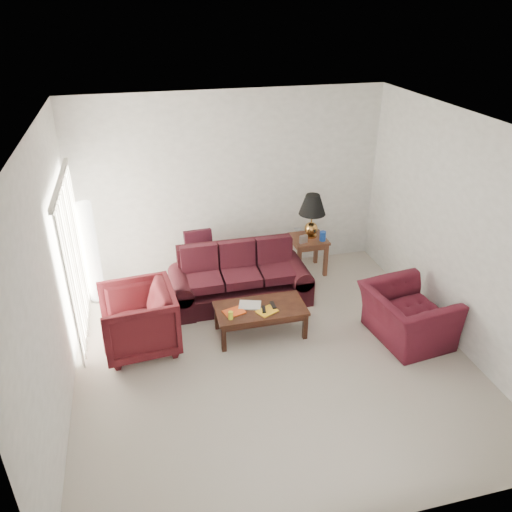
{
  "coord_description": "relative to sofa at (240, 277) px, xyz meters",
  "views": [
    {
      "loc": [
        -1.47,
        -5.02,
        4.23
      ],
      "look_at": [
        0.0,
        0.85,
        1.05
      ],
      "focal_mm": 35.0,
      "sensor_mm": 36.0,
      "label": 1
    }
  ],
  "objects": [
    {
      "name": "picture_frame",
      "position": [
        1.21,
        0.86,
        0.27
      ],
      "size": [
        0.16,
        0.18,
        0.05
      ],
      "primitive_type": "cube",
      "rotation": [
        1.36,
        0.0,
        -0.23
      ],
      "color": "#B0AFB3",
      "rests_on": "end_table"
    },
    {
      "name": "magazine_red",
      "position": [
        -0.28,
        -0.92,
        0.01
      ],
      "size": [
        0.32,
        0.27,
        0.02
      ],
      "primitive_type": "cube",
      "rotation": [
        0.0,
        0.0,
        0.29
      ],
      "color": "#C24013",
      "rests_on": "coffee_table"
    },
    {
      "name": "table_lamp",
      "position": [
        1.38,
        0.7,
        0.57
      ],
      "size": [
        0.48,
        0.48,
        0.74
      ],
      "primitive_type": null,
      "rotation": [
        0.0,
        0.0,
        0.08
      ],
      "color": "#B07937",
      "rests_on": "end_table"
    },
    {
      "name": "sofa",
      "position": [
        0.0,
        0.0,
        0.0
      ],
      "size": [
        2.16,
        1.03,
        0.86
      ],
      "primitive_type": null,
      "rotation": [
        0.0,
        0.0,
        -0.06
      ],
      "color": "black",
      "rests_on": "ground"
    },
    {
      "name": "blue_canister",
      "position": [
        1.51,
        0.51,
        0.28
      ],
      "size": [
        0.13,
        0.13,
        0.16
      ],
      "primitive_type": "cylinder",
      "rotation": [
        0.0,
        0.0,
        -0.3
      ],
      "color": "#173D96",
      "rests_on": "end_table"
    },
    {
      "name": "floor_lamp",
      "position": [
        -2.14,
        0.59,
        0.38
      ],
      "size": [
        0.31,
        0.31,
        1.63
      ],
      "primitive_type": null,
      "rotation": [
        0.0,
        0.0,
        -0.19
      ],
      "color": "white",
      "rests_on": "ground"
    },
    {
      "name": "coffee_table",
      "position": [
        0.09,
        -0.89,
        -0.21
      ],
      "size": [
        1.26,
        0.66,
        0.43
      ],
      "primitive_type": null,
      "rotation": [
        0.0,
        0.0,
        -0.03
      ],
      "color": "black",
      "rests_on": "ground"
    },
    {
      "name": "armchair_right",
      "position": [
        2.0,
        -1.46,
        -0.07
      ],
      "size": [
        1.11,
        1.23,
        0.73
      ],
      "primitive_type": "imported",
      "rotation": [
        0.0,
        0.0,
        1.69
      ],
      "color": "#45101B",
      "rests_on": "ground"
    },
    {
      "name": "throw_pillow",
      "position": [
        -0.51,
        0.73,
        0.27
      ],
      "size": [
        0.45,
        0.24,
        0.46
      ],
      "primitive_type": "cube",
      "rotation": [
        -0.21,
        0.0,
        0.06
      ],
      "color": "black",
      "rests_on": "sofa"
    },
    {
      "name": "yellow_glass",
      "position": [
        -0.36,
        -1.06,
        0.06
      ],
      "size": [
        0.07,
        0.07,
        0.11
      ],
      "primitive_type": "cylinder",
      "rotation": [
        0.0,
        0.0,
        -0.13
      ],
      "color": "#CDD52F",
      "rests_on": "coffee_table"
    },
    {
      "name": "blinds",
      "position": [
        -2.3,
        -0.1,
        0.65
      ],
      "size": [
        0.1,
        2.0,
        2.16
      ],
      "primitive_type": "cube",
      "color": "silver",
      "rests_on": "ground"
    },
    {
      "name": "floor",
      "position": [
        0.12,
        -1.4,
        -0.43
      ],
      "size": [
        5.0,
        5.0,
        0.0
      ],
      "primitive_type": "plane",
      "color": "#BEB2A2",
      "rests_on": "ground"
    },
    {
      "name": "remote_a",
      "position": [
        0.11,
        -0.99,
        0.03
      ],
      "size": [
        0.08,
        0.17,
        0.02
      ],
      "primitive_type": "cube",
      "rotation": [
        0.0,
        0.0,
        -0.19
      ],
      "color": "black",
      "rests_on": "coffee_table"
    },
    {
      "name": "magazine_white",
      "position": [
        -0.04,
        -0.81,
        0.01
      ],
      "size": [
        0.35,
        0.3,
        0.02
      ],
      "primitive_type": "cube",
      "rotation": [
        0.0,
        0.0,
        -0.31
      ],
      "color": "beige",
      "rests_on": "coffee_table"
    },
    {
      "name": "clock",
      "position": [
        1.18,
        0.5,
        0.26
      ],
      "size": [
        0.14,
        0.08,
        0.13
      ],
      "primitive_type": "cube",
      "rotation": [
        0.0,
        0.0,
        0.27
      ],
      "color": "#B1B1B5",
      "rests_on": "end_table"
    },
    {
      "name": "armchair_left",
      "position": [
        -1.54,
        -0.8,
        0.01
      ],
      "size": [
        1.05,
        1.02,
        0.88
      ],
      "primitive_type": "imported",
      "rotation": [
        0.0,
        0.0,
        -1.48
      ],
      "color": "#461015",
      "rests_on": "ground"
    },
    {
      "name": "remote_b",
      "position": [
        0.26,
        -0.92,
        0.03
      ],
      "size": [
        0.05,
        0.17,
        0.02
      ],
      "primitive_type": "cube",
      "rotation": [
        0.0,
        0.0,
        -0.0
      ],
      "color": "black",
      "rests_on": "coffee_table"
    },
    {
      "name": "end_table",
      "position": [
        1.33,
        0.66,
        -0.12
      ],
      "size": [
        0.6,
        0.6,
        0.63
      ],
      "primitive_type": null,
      "rotation": [
        0.0,
        0.0,
        -0.04
      ],
      "color": "#552F1D",
      "rests_on": "ground"
    },
    {
      "name": "magazine_orange",
      "position": [
        0.15,
        -1.01,
        0.01
      ],
      "size": [
        0.32,
        0.29,
        0.02
      ],
      "primitive_type": "cube",
      "rotation": [
        0.0,
        0.0,
        0.45
      ],
      "color": "#F5AC1C",
      "rests_on": "coffee_table"
    }
  ]
}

